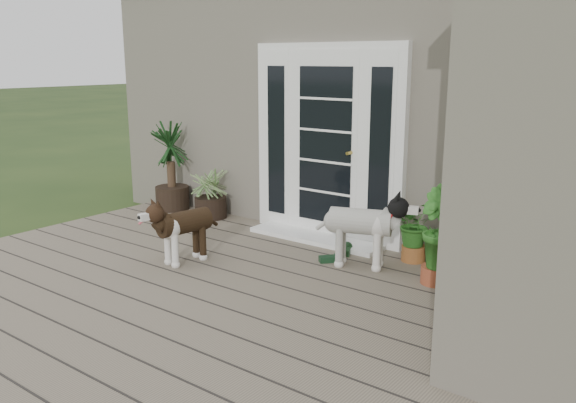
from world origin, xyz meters
The scene contains 14 objects.
deck centered at (0.00, 0.40, 0.06)m, with size 6.20×4.60×0.12m, color #6B5B4C.
house_main centered at (0.00, 4.65, 1.55)m, with size 7.40×4.00×3.10m, color #665E54.
door_unit centered at (-0.20, 2.60, 1.19)m, with size 1.90×0.14×2.15m, color white.
door_step centered at (-0.20, 2.40, 0.14)m, with size 1.60×0.40×0.05m, color white.
brindle_dog centered at (-0.81, 1.00, 0.42)m, with size 0.31×0.72×0.60m, color #301F11, non-canonical shape.
white_dog centered at (0.64, 1.92, 0.45)m, with size 0.34×0.80×0.67m, color silver, non-canonical shape.
spider_plant centered at (-1.82, 2.39, 0.48)m, with size 0.67×0.67×0.72m, color #84935A, non-canonical shape.
yucca centered at (-2.55, 2.40, 0.73)m, with size 0.84×0.84×1.22m, color black, non-canonical shape.
herb_a centered at (0.99, 2.40, 0.39)m, with size 0.42×0.42×0.54m, color #1D621C.
herb_b centered at (1.42, 1.95, 0.45)m, with size 0.44×0.44×0.66m, color #1F5919.
herb_c centered at (2.26, 2.09, 0.38)m, with size 0.33×0.33×0.51m, color #154C18.
sapling centered at (2.20, 1.72, 1.01)m, with size 0.52×0.52×1.78m, color #265518, non-canonical shape.
clog_left centered at (0.33, 2.19, 0.16)m, with size 0.13×0.28×0.08m, color black, non-canonical shape.
clog_right centered at (0.34, 1.87, 0.16)m, with size 0.12×0.26×0.08m, color black, non-canonical shape.
Camera 1 is at (3.41, -2.89, 2.09)m, focal length 37.13 mm.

